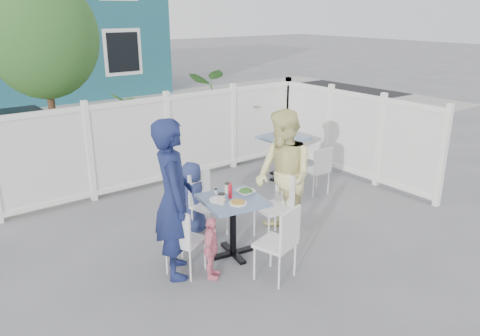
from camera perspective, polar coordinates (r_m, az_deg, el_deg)
ground at (r=6.87m, az=0.69°, el=-7.44°), size 80.00×80.00×0.00m
near_sidewalk at (r=9.92m, az=-12.91°, el=0.53°), size 24.00×2.60×0.01m
street at (r=13.27m, az=-19.67°, el=4.50°), size 24.00×5.00×0.01m
far_sidewalk at (r=16.20m, az=-23.16°, el=6.53°), size 24.00×1.60×0.01m
fence_back at (r=8.53m, az=-8.71°, el=3.29°), size 5.86×0.08×1.60m
fence_right at (r=8.99m, az=13.59°, el=3.78°), size 0.08×3.66×1.60m
tree at (r=8.45m, az=-22.91°, el=14.38°), size 1.80×1.62×3.59m
utility_cabinet at (r=9.34m, az=-24.96°, el=2.20°), size 0.70×0.50×1.29m
potted_shrub_a at (r=8.98m, az=-12.94°, el=3.91°), size 0.91×0.91×1.60m
potted_shrub_b at (r=9.92m, az=-1.37°, el=6.31°), size 1.76×1.58×1.78m
main_table at (r=5.93m, az=-0.88°, el=-5.34°), size 0.86×0.86×0.79m
spare_table at (r=8.73m, az=5.32°, el=2.68°), size 0.80×0.80×0.80m
chair_left at (r=5.59m, az=-7.15°, el=-8.27°), size 0.51×0.52×0.87m
chair_right at (r=6.42m, az=4.62°, el=-4.00°), size 0.47×0.49×0.95m
chair_back at (r=6.54m, az=-4.27°, el=-3.80°), size 0.50×0.48×0.91m
chair_near at (r=5.45m, az=5.06°, el=-8.59°), size 0.52×0.51×0.92m
chair_spare at (r=8.07m, az=9.58°, el=0.11°), size 0.42×0.41×0.84m
man at (r=5.46m, az=-8.10°, el=-3.78°), size 0.70×0.82×1.91m
woman at (r=6.31m, az=5.32°, el=-1.03°), size 0.86×1.00×1.80m
boy at (r=6.60m, az=-5.84°, el=-3.67°), size 0.54×0.38×1.05m
toddler at (r=5.55m, az=-3.54°, el=-9.75°), size 0.46×0.45×0.77m
plate_main at (r=5.71m, az=-0.26°, el=-4.32°), size 0.22×0.22×0.01m
plate_side at (r=5.82m, az=-2.75°, el=-3.89°), size 0.22×0.22×0.01m
salad_bowl at (r=5.99m, az=0.68°, el=-2.97°), size 0.23×0.23×0.06m
coffee_cup_a at (r=5.69m, az=-2.27°, el=-3.81°), size 0.08×0.08×0.12m
coffee_cup_b at (r=6.03m, az=-1.50°, el=-2.49°), size 0.08×0.08×0.12m
ketchup_bottle at (r=5.86m, az=-1.21°, el=-2.88°), size 0.05×0.05×0.17m
salt_shaker at (r=5.97m, az=-2.96°, el=-3.04°), size 0.03×0.03×0.06m
pepper_shaker at (r=6.02m, az=-2.96°, el=-2.81°), size 0.03×0.03×0.07m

